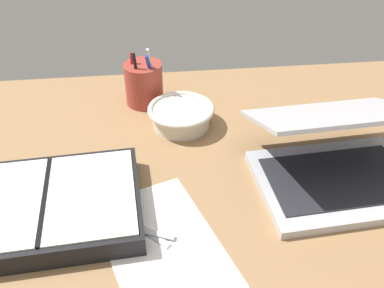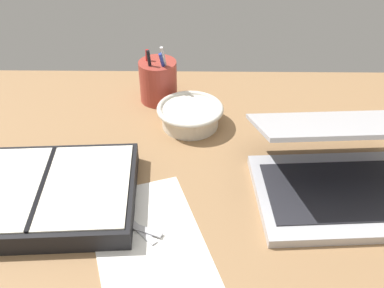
{
  "view_description": "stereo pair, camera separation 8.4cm",
  "coord_description": "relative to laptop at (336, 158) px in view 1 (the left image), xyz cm",
  "views": [
    {
      "loc": [
        -9.91,
        -61.21,
        59.53
      ],
      "look_at": [
        -2.37,
        5.63,
        9.0
      ],
      "focal_mm": 40.0,
      "sensor_mm": 36.0,
      "label": 1
    },
    {
      "loc": [
        -1.51,
        -61.63,
        59.53
      ],
      "look_at": [
        -2.37,
        5.63,
        9.0
      ],
      "focal_mm": 40.0,
      "sensor_mm": 36.0,
      "label": 2
    }
  ],
  "objects": [
    {
      "name": "paper_sheet_front",
      "position": [
        -35.29,
        -13.1,
        -4.91
      ],
      "size": [
        26.19,
        32.43,
        0.16
      ],
      "primitive_type": "cube",
      "rotation": [
        0.0,
        0.0,
        0.32
      ],
      "color": "white",
      "rests_on": "desk_top"
    },
    {
      "name": "desk_top",
      "position": [
        -25.59,
        -0.51,
        -5.99
      ],
      "size": [
        140.0,
        100.0,
        2.0
      ],
      "primitive_type": "cube",
      "color": "#936D47",
      "rests_on": "ground"
    },
    {
      "name": "bowl",
      "position": [
        -28.6,
        22.11,
        -2.12
      ],
      "size": [
        15.63,
        15.63,
        5.11
      ],
      "color": "silver",
      "rests_on": "desk_top"
    },
    {
      "name": "laptop",
      "position": [
        0.0,
        0.0,
        0.0
      ],
      "size": [
        33.17,
        31.11,
        17.26
      ],
      "rotation": [
        0.0,
        0.0,
        0.06
      ],
      "color": "#B7B7BC",
      "rests_on": "desk_top"
    },
    {
      "name": "pen_cup",
      "position": [
        -36.87,
        33.68,
        0.42
      ],
      "size": [
        9.45,
        9.45,
        15.97
      ],
      "color": "#9E382D",
      "rests_on": "desk_top"
    },
    {
      "name": "planner",
      "position": [
        -55.42,
        -4.33,
        -2.8
      ],
      "size": [
        35.13,
        26.83,
        4.57
      ],
      "rotation": [
        0.0,
        0.0,
        0.06
      ],
      "color": "black",
      "rests_on": "desk_top"
    },
    {
      "name": "scissors",
      "position": [
        -40.78,
        -8.57,
        -4.65
      ],
      "size": [
        11.78,
        9.88,
        0.8
      ],
      "rotation": [
        0.0,
        0.0,
        -0.6
      ],
      "color": "#B7B7BC",
      "rests_on": "desk_top"
    }
  ]
}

